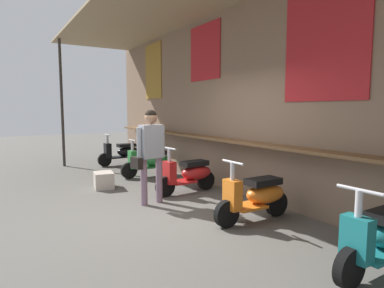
{
  "coord_description": "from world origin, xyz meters",
  "views": [
    {
      "loc": [
        4.67,
        -2.34,
        1.71
      ],
      "look_at": [
        -1.35,
        1.36,
        0.96
      ],
      "focal_mm": 30.57,
      "sensor_mm": 36.0,
      "label": 1
    }
  ],
  "objects": [
    {
      "name": "scooter_red",
      "position": [
        -0.98,
        1.08,
        0.39
      ],
      "size": [
        0.48,
        1.4,
        0.97
      ],
      "rotation": [
        0.0,
        0.0,
        -1.51
      ],
      "color": "red",
      "rests_on": "ground_plane"
    },
    {
      "name": "shopper_with_handbag",
      "position": [
        -0.65,
        0.07,
        1.04
      ],
      "size": [
        0.34,
        0.67,
        1.7
      ],
      "rotation": [
        0.0,
        0.0,
        0.16
      ],
      "color": "gray",
      "rests_on": "ground_plane"
    },
    {
      "name": "market_stall_facade",
      "position": [
        0.01,
        1.84,
        2.16
      ],
      "size": [
        13.46,
        2.77,
        3.86
      ],
      "color": "#7F6651",
      "rests_on": "ground_plane"
    },
    {
      "name": "scooter_green",
      "position": [
        -2.9,
        1.08,
        0.39
      ],
      "size": [
        0.46,
        1.4,
        0.97
      ],
      "rotation": [
        0.0,
        0.0,
        -1.6
      ],
      "color": "#237533",
      "rests_on": "ground_plane"
    },
    {
      "name": "scooter_orange",
      "position": [
        1.02,
        1.08,
        0.39
      ],
      "size": [
        0.46,
        1.4,
        0.97
      ],
      "rotation": [
        0.0,
        0.0,
        -1.58
      ],
      "color": "orange",
      "rests_on": "ground_plane"
    },
    {
      "name": "merchandise_crate",
      "position": [
        -2.3,
        -0.31,
        0.17
      ],
      "size": [
        0.54,
        0.46,
        0.35
      ],
      "primitive_type": "cube",
      "rotation": [
        0.0,
        0.0,
        -0.16
      ],
      "color": "#B2A899",
      "rests_on": "ground_plane"
    },
    {
      "name": "scooter_teal",
      "position": [
        2.92,
        1.08,
        0.39
      ],
      "size": [
        0.46,
        1.4,
        0.97
      ],
      "rotation": [
        0.0,
        0.0,
        -1.56
      ],
      "color": "#197075",
      "rests_on": "ground_plane"
    },
    {
      "name": "ground_plane",
      "position": [
        0.0,
        0.0,
        0.0
      ],
      "size": [
        37.68,
        37.68,
        0.0
      ],
      "primitive_type": "plane",
      "color": "#56544F"
    },
    {
      "name": "scooter_black",
      "position": [
        -4.95,
        1.08,
        0.39
      ],
      "size": [
        0.46,
        1.4,
        0.97
      ],
      "rotation": [
        0.0,
        0.0,
        -1.56
      ],
      "color": "black",
      "rests_on": "ground_plane"
    }
  ]
}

